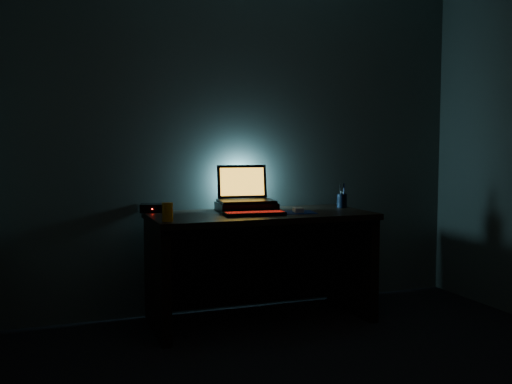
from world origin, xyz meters
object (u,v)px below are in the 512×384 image
Objects in this scene: keyboard at (255,214)px; juice_glass at (167,212)px; pen_cup at (342,201)px; mouse at (298,210)px; router at (153,208)px; laptop at (245,193)px.

juice_glass is (-0.59, -0.09, 0.04)m from keyboard.
keyboard is 3.96× the size of pen_cup.
mouse is (0.33, 0.05, 0.01)m from keyboard.
keyboard is at bearing -160.25° from mouse.
keyboard is 0.34m from mouse.
pen_cup is at bearing 33.00° from mouse.
keyboard is 3.60× the size of juice_glass.
router is (-0.00, 0.51, -0.03)m from juice_glass.
mouse is 0.51× the size of router.
juice_glass is at bearing -166.97° from keyboard.
keyboard is at bearing -163.22° from pen_cup.
laptop is at bearing 172.82° from pen_cup.
keyboard is (-0.04, -0.32, -0.11)m from laptop.
pen_cup is 1.37m from router.
pen_cup is (0.43, 0.18, 0.03)m from mouse.
keyboard is at bearing -23.66° from router.
laptop is 3.56× the size of juice_glass.
laptop is 0.34m from keyboard.
pen_cup is at bearing 21.21° from keyboard.
pen_cup reaches higher than keyboard.
laptop is 0.65m from router.
laptop reaches higher than mouse.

